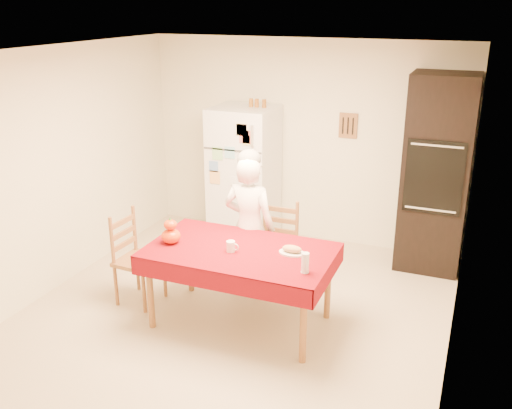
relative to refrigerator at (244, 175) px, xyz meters
The scene contains 17 objects.
floor 2.16m from the refrigerator, 70.93° to the right, with size 4.50×4.50×0.00m, color #C3AC8C.
room_shell 2.13m from the refrigerator, 70.89° to the right, with size 4.02×4.52×2.51m.
refrigerator is the anchor object (origin of this frame).
oven_cabinet 2.29m from the refrigerator, ahead, with size 0.70×0.62×2.20m.
dining_table 2.06m from the refrigerator, 67.99° to the right, with size 1.70×1.00×0.76m.
chair_far 1.41m from the refrigerator, 52.43° to the right, with size 0.42×0.40×0.95m.
chair_left 1.98m from the refrigerator, 101.83° to the right, with size 0.42×0.44×0.95m.
seated_woman 1.49m from the refrigerator, 64.92° to the right, with size 0.55×0.36×1.50m, color white.
coffee_mug 2.11m from the refrigerator, 70.25° to the right, with size 0.08×0.08×0.10m, color white.
pumpkin_lower 2.02m from the refrigerator, 86.81° to the right, with size 0.18×0.18×0.14m, color #E15005.
pumpkin_upper 2.02m from the refrigerator, 86.81° to the right, with size 0.12×0.12×0.09m, color #D74605.
wine_glass 2.59m from the refrigerator, 55.60° to the right, with size 0.07×0.07×0.18m, color silver.
bread_plate 2.21m from the refrigerator, 55.75° to the right, with size 0.24×0.24×0.02m, color silver.
bread_loaf 2.21m from the refrigerator, 55.75° to the right, with size 0.18×0.10×0.06m, color #A17C4F.
spice_jar_left 0.90m from the refrigerator, 34.21° to the left, with size 0.05×0.05×0.10m, color #9A5B1C.
spice_jar_mid 0.91m from the refrigerator, 18.81° to the left, with size 0.05×0.05×0.10m, color #94531B.
spice_jar_right 0.93m from the refrigerator, 11.68° to the left, with size 0.05×0.05×0.10m, color brown.
Camera 1 is at (2.04, -4.39, 2.91)m, focal length 40.00 mm.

